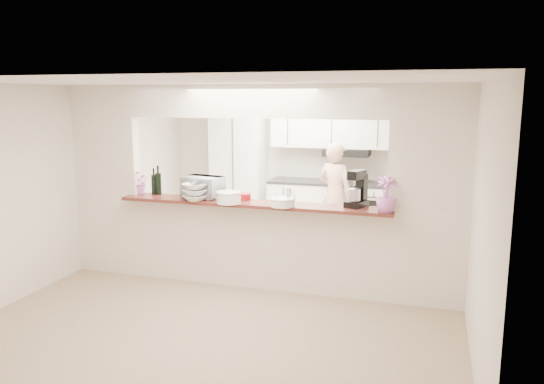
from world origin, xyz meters
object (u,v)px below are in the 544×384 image
at_px(toaster_oven, 203,187).
at_px(person, 335,196).
at_px(stand_mixer, 357,190).
at_px(refrigerator, 430,192).

height_order(toaster_oven, person, person).
bearing_deg(person, toaster_oven, 80.00).
distance_m(toaster_oven, stand_mixer, 1.96).
distance_m(refrigerator, person, 1.54).
height_order(toaster_oven, stand_mixer, stand_mixer).
distance_m(stand_mixer, person, 2.12).
height_order(refrigerator, toaster_oven, refrigerator).
xyz_separation_m(refrigerator, stand_mixer, (-0.79, -2.59, 0.43)).
relative_size(stand_mixer, person, 0.26).
bearing_deg(toaster_oven, refrigerator, 52.72).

